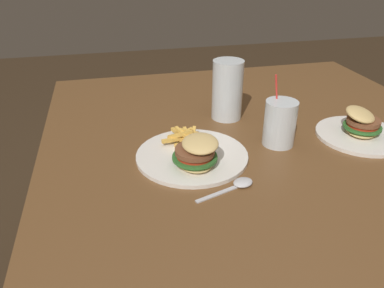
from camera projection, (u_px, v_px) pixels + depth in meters
dining_table at (270, 187)px, 1.05m from camera, size 1.42×1.22×0.74m
meal_plate_near at (193, 153)px, 0.93m from camera, size 0.28×0.28×0.08m
beer_glass at (227, 91)px, 1.13m from camera, size 0.09×0.09×0.18m
juice_glass at (280, 124)px, 0.99m from camera, size 0.09×0.09×0.19m
spoon at (240, 184)px, 0.84m from camera, size 0.07×0.15×0.01m
meal_plate_far at (361, 129)px, 1.05m from camera, size 0.24×0.24×0.09m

